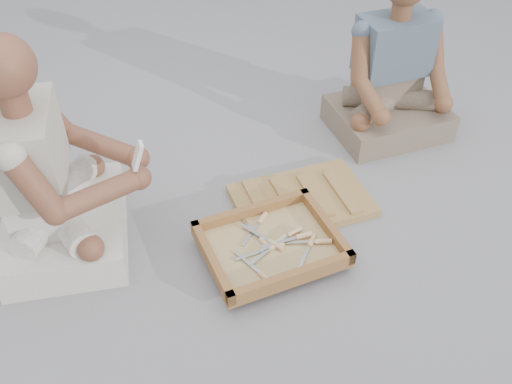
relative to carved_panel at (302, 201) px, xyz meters
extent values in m
plane|color=gray|center=(-0.26, -0.31, -0.02)|extent=(60.00, 60.00, 0.00)
cube|color=#946339|center=(0.00, 0.00, 0.00)|extent=(0.68, 0.51, 0.04)
cube|color=brown|center=(-0.20, -0.30, 0.03)|extent=(0.64, 0.57, 0.02)
cube|color=brown|center=(-0.25, -0.10, 0.06)|extent=(0.54, 0.17, 0.06)
cube|color=brown|center=(-0.15, -0.50, 0.06)|extent=(0.54, 0.17, 0.06)
cube|color=brown|center=(0.05, -0.24, 0.06)|extent=(0.14, 0.44, 0.06)
cube|color=brown|center=(-0.45, -0.36, 0.06)|extent=(0.14, 0.44, 0.06)
cube|color=tan|center=(-0.20, -0.30, 0.04)|extent=(0.56, 0.48, 0.01)
cube|color=silver|center=(-0.29, -0.34, 0.05)|extent=(0.15, 0.05, 0.00)
cylinder|color=tan|center=(-0.18, -0.31, 0.05)|extent=(0.07, 0.04, 0.02)
cube|color=silver|center=(-0.26, -0.23, 0.06)|extent=(0.11, 0.12, 0.00)
cylinder|color=tan|center=(-0.18, -0.31, 0.06)|extent=(0.06, 0.07, 0.02)
cube|color=silver|center=(-0.09, -0.31, 0.06)|extent=(0.15, 0.03, 0.00)
cylinder|color=tan|center=(0.02, -0.32, 0.06)|extent=(0.07, 0.03, 0.02)
cube|color=silver|center=(-0.27, -0.19, 0.05)|extent=(0.07, 0.14, 0.00)
cylinder|color=tan|center=(-0.22, -0.29, 0.05)|extent=(0.05, 0.07, 0.02)
cube|color=silver|center=(-0.27, -0.23, 0.05)|extent=(0.10, 0.13, 0.00)
cylinder|color=tan|center=(-0.21, -0.14, 0.05)|extent=(0.06, 0.07, 0.02)
cube|color=silver|center=(-0.24, -0.35, 0.06)|extent=(0.13, 0.10, 0.00)
cylinder|color=tan|center=(-0.16, -0.29, 0.06)|extent=(0.07, 0.06, 0.02)
cube|color=silver|center=(-0.17, -0.30, 0.06)|extent=(0.15, 0.04, 0.00)
cylinder|color=tan|center=(-0.06, -0.28, 0.06)|extent=(0.07, 0.04, 0.02)
cube|color=silver|center=(-0.08, -0.40, 0.05)|extent=(0.09, 0.14, 0.00)
cylinder|color=tan|center=(-0.02, -0.30, 0.05)|extent=(0.05, 0.07, 0.02)
cube|color=silver|center=(-0.19, -0.31, 0.06)|extent=(0.14, 0.08, 0.00)
cylinder|color=tan|center=(-0.09, -0.26, 0.06)|extent=(0.07, 0.05, 0.02)
cube|color=silver|center=(-0.31, -0.38, 0.05)|extent=(0.09, 0.13, 0.00)
cylinder|color=tan|center=(-0.25, -0.47, 0.05)|extent=(0.06, 0.07, 0.02)
cube|color=tan|center=(-0.29, -0.03, -0.02)|extent=(0.02, 0.02, 0.00)
cube|color=tan|center=(-0.28, -0.10, -0.02)|extent=(0.02, 0.02, 0.00)
cube|color=tan|center=(-0.36, -0.33, -0.02)|extent=(0.02, 0.02, 0.00)
cube|color=tan|center=(-0.29, -0.09, -0.02)|extent=(0.02, 0.02, 0.00)
cube|color=tan|center=(0.07, -0.09, -0.02)|extent=(0.02, 0.02, 0.00)
cube|color=tan|center=(-0.30, -0.35, -0.02)|extent=(0.02, 0.02, 0.00)
cube|color=tan|center=(-0.08, -0.09, -0.02)|extent=(0.02, 0.02, 0.00)
cube|color=tan|center=(-0.06, -0.06, -0.02)|extent=(0.02, 0.02, 0.00)
cube|color=tan|center=(-0.18, -0.06, -0.02)|extent=(0.02, 0.02, 0.00)
cube|color=tan|center=(-0.17, -0.46, -0.02)|extent=(0.02, 0.02, 0.00)
cube|color=tan|center=(-0.37, -0.52, -0.02)|extent=(0.02, 0.02, 0.00)
cube|color=silver|center=(-1.05, -0.07, 0.06)|extent=(0.51, 0.63, 0.16)
cube|color=silver|center=(-1.11, -0.07, 0.24)|extent=(0.22, 0.35, 0.19)
cube|color=beige|center=(-1.10, -0.07, 0.49)|extent=(0.25, 0.39, 0.32)
sphere|color=brown|center=(-1.09, -0.07, 0.83)|extent=(0.22, 0.22, 0.22)
sphere|color=brown|center=(-0.71, 0.01, 0.33)|extent=(0.10, 0.10, 0.10)
sphere|color=brown|center=(-0.70, -0.12, 0.33)|extent=(0.10, 0.10, 0.10)
cube|color=#806B5C|center=(0.58, 0.52, 0.05)|extent=(0.65, 0.56, 0.15)
cube|color=#806B5C|center=(0.57, 0.58, 0.22)|extent=(0.35, 0.26, 0.18)
cube|color=slate|center=(0.57, 0.57, 0.45)|extent=(0.39, 0.28, 0.30)
sphere|color=brown|center=(0.80, 0.36, 0.23)|extent=(0.09, 0.09, 0.09)
sphere|color=brown|center=(0.45, 0.29, 0.23)|extent=(0.09, 0.09, 0.09)
cube|color=white|center=(-0.69, -0.12, 0.44)|extent=(0.06, 0.06, 0.12)
cube|color=black|center=(-0.69, -0.12, 0.45)|extent=(0.02, 0.04, 0.04)
camera|label=1|loc=(-0.52, -1.90, 1.78)|focal=40.00mm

